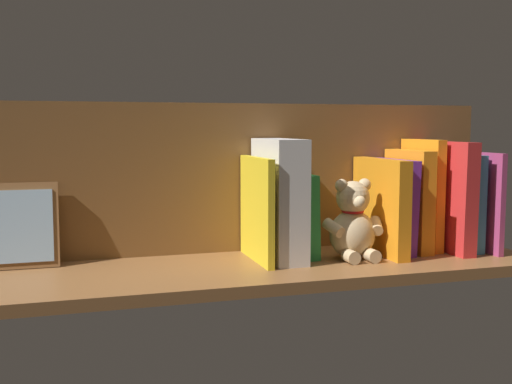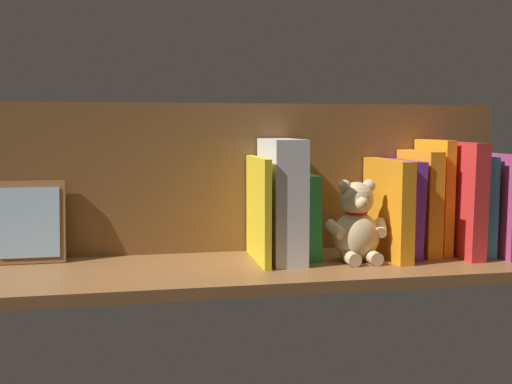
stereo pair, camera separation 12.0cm
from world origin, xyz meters
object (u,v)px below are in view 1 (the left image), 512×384
(picture_frame_leaning, at_px, (22,226))
(book_0, at_px, (471,200))
(teddy_bear, at_px, (353,224))
(dictionary_thick_white, at_px, (279,199))

(picture_frame_leaning, bearing_deg, book_0, 175.06)
(teddy_bear, bearing_deg, book_0, -174.15)
(book_0, xyz_separation_m, dictionary_thick_white, (0.44, -0.01, 0.02))
(book_0, distance_m, teddy_bear, 0.30)
(book_0, xyz_separation_m, picture_frame_leaning, (0.93, -0.08, -0.03))
(teddy_bear, relative_size, picture_frame_leaning, 1.00)
(picture_frame_leaning, bearing_deg, dictionary_thick_white, 172.24)
(teddy_bear, xyz_separation_m, dictionary_thick_white, (0.14, -0.04, 0.05))
(book_0, relative_size, teddy_bear, 1.31)
(book_0, bearing_deg, picture_frame_leaning, -4.94)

